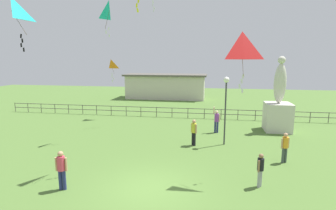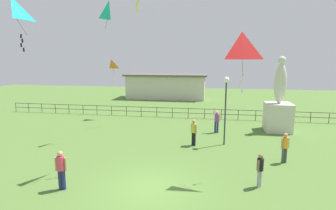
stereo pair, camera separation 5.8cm
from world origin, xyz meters
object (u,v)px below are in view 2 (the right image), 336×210
person_2 (260,168)px  kite_3 (12,12)px  kite_1 (241,49)px  person_0 (285,146)px  person_4 (61,168)px  kite_5 (111,66)px  person_3 (194,131)px  kite_4 (109,11)px  statue_monument (278,109)px  lamppost (226,96)px  person_1 (217,120)px

person_2 → kite_3: size_ratio=0.60×
kite_1 → person_0: bearing=32.0°
person_4 → kite_5: kite_5 is taller
person_3 → kite_4: 9.51m
statue_monument → person_3: 7.74m
kite_3 → kite_1: bearing=3.7°
lamppost → person_3: (-1.96, -0.53, -2.23)m
lamppost → kite_3: size_ratio=1.73×
person_1 → kite_4: size_ratio=0.89×
statue_monument → kite_5: (-14.23, 2.00, 3.25)m
person_4 → kite_4: kite_4 is taller
statue_monument → kite_5: 14.73m
person_0 → kite_3: (-13.71, -2.39, 6.86)m
lamppost → kite_1: size_ratio=1.66×
person_0 → person_4: bearing=-155.2°
person_4 → kite_1: size_ratio=0.65×
person_4 → kite_3: 8.02m
person_1 → kite_5: kite_5 is taller
person_4 → person_2: bearing=11.1°
lamppost → person_0: 4.61m
person_4 → person_3: bearing=52.7°
person_2 → kite_4: 13.13m
lamppost → kite_5: size_ratio=2.15×
person_0 → person_4: size_ratio=0.96×
kite_3 → lamppost: bearing=25.1°
kite_3 → person_4: bearing=-33.5°
person_0 → person_4: person_4 is taller
lamppost → person_1: size_ratio=2.21×
person_4 → kite_1: bearing=22.0°
statue_monument → person_4: bearing=-134.9°
person_2 → person_3: (-3.25, 5.13, 0.11)m
statue_monument → person_4: size_ratio=3.32×
person_3 → person_4: bearing=-127.3°
person_1 → kite_3: kite_3 is taller
lamppost → person_4: lamppost is taller
person_2 → kite_1: kite_1 is taller
person_1 → person_3: size_ratio=1.16×
statue_monument → kite_1: 10.13m
kite_5 → statue_monument: bearing=-8.0°
person_2 → kite_5: kite_5 is taller
person_0 → person_4: (-10.20, -4.71, 0.04)m
person_0 → person_2: person_0 is taller
kite_1 → kite_4: 9.50m
person_0 → person_2: 3.55m
person_4 → kite_5: (-2.90, 13.38, 3.95)m
lamppost → kite_4: size_ratio=1.96×
person_1 → person_2: person_1 is taller
kite_5 → kite_3: bearing=-93.2°
person_1 → kite_3: 14.48m
person_2 → kite_1: (-0.89, 1.40, 5.13)m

